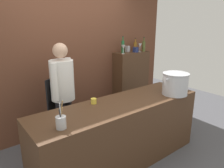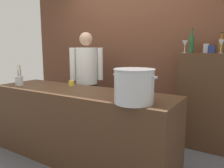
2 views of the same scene
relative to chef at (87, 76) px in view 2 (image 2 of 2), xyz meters
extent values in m
plane|color=#4C4C51|center=(0.47, -0.76, -0.96)|extent=(8.00, 8.00, 0.00)
cube|color=brown|center=(0.47, 0.64, 0.54)|extent=(4.40, 0.10, 3.00)
cube|color=#472D1C|center=(0.47, -0.76, -0.51)|extent=(2.44, 0.70, 0.90)
cube|color=#472D1C|center=(1.77, 0.43, -0.29)|extent=(0.76, 0.32, 1.35)
cylinder|color=black|center=(0.08, 0.06, -0.54)|extent=(0.14, 0.14, 0.84)
cylinder|color=black|center=(-0.08, -0.07, -0.54)|extent=(0.14, 0.14, 0.84)
cylinder|color=white|center=(0.00, 0.00, 0.17)|extent=(0.34, 0.34, 0.58)
cube|color=black|center=(-0.11, 0.14, -0.07)|extent=(0.25, 0.20, 0.52)
cylinder|color=white|center=(0.18, 0.13, 0.19)|extent=(0.09, 0.09, 0.52)
cylinder|color=white|center=(-0.17, -0.14, 0.19)|extent=(0.09, 0.09, 0.52)
sphere|color=tan|center=(0.00, 0.00, 0.59)|extent=(0.21, 0.21, 0.21)
cylinder|color=#B7BABF|center=(1.34, -0.97, 0.09)|extent=(0.37, 0.37, 0.31)
cylinder|color=#B7BABF|center=(1.34, -0.97, 0.25)|extent=(0.38, 0.38, 0.01)
cube|color=#B7BABF|center=(1.13, -0.97, 0.19)|extent=(0.04, 0.02, 0.02)
cube|color=#B7BABF|center=(1.54, -0.97, 0.19)|extent=(0.04, 0.02, 0.02)
cylinder|color=#B7BABF|center=(-0.45, -0.92, 0.00)|extent=(0.10, 0.10, 0.13)
cylinder|color=olive|center=(-0.43, -0.90, 0.06)|extent=(0.04, 0.03, 0.20)
cylinder|color=#B7BABF|center=(-0.45, -0.92, 0.08)|extent=(0.02, 0.03, 0.26)
cylinder|color=#262626|center=(-0.45, -0.93, 0.05)|extent=(0.03, 0.02, 0.19)
cylinder|color=olive|center=(-0.43, -0.90, 0.09)|extent=(0.05, 0.04, 0.27)
cylinder|color=yellow|center=(0.18, -0.56, -0.03)|extent=(0.08, 0.08, 0.07)
cylinder|color=#1E592D|center=(1.52, 0.43, 0.50)|extent=(0.06, 0.06, 0.24)
cylinder|color=#1E592D|center=(1.52, 0.43, 0.66)|extent=(0.02, 0.02, 0.08)
cylinder|color=black|center=(1.52, 0.43, 0.71)|extent=(0.02, 0.02, 0.01)
cylinder|color=#8C5919|center=(1.89, 0.46, 0.48)|extent=(0.07, 0.07, 0.19)
cylinder|color=#8C5919|center=(1.89, 0.46, 0.60)|extent=(0.02, 0.02, 0.06)
cylinder|color=black|center=(1.89, 0.46, 0.64)|extent=(0.03, 0.03, 0.01)
cylinder|color=silver|center=(1.45, 0.34, 0.38)|extent=(0.06, 0.06, 0.01)
cylinder|color=silver|center=(1.45, 0.34, 0.43)|extent=(0.01, 0.01, 0.08)
cone|color=silver|center=(1.45, 0.34, 0.51)|extent=(0.08, 0.08, 0.08)
cylinder|color=silver|center=(1.90, 0.33, 0.38)|extent=(0.06, 0.06, 0.01)
cylinder|color=silver|center=(1.90, 0.33, 0.43)|extent=(0.01, 0.01, 0.08)
cone|color=silver|center=(1.90, 0.33, 0.51)|extent=(0.07, 0.07, 0.09)
cube|color=navy|center=(1.79, 0.34, 0.43)|extent=(0.08, 0.08, 0.10)
cube|color=#B2B2B7|center=(1.71, 0.49, 0.44)|extent=(0.07, 0.07, 0.12)
camera|label=1|loc=(-1.21, -2.73, 0.96)|focal=33.50mm
camera|label=2|loc=(2.22, -2.77, 0.44)|focal=35.15mm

